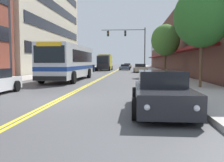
# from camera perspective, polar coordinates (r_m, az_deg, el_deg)

# --- Properties ---
(ground_plane) EXTENTS (240.00, 240.00, 0.00)m
(ground_plane) POSITION_cam_1_polar(r_m,az_deg,el_deg) (47.84, 0.98, 2.40)
(ground_plane) COLOR #4C4C4F
(sidewalk_left) EXTENTS (3.28, 106.00, 0.18)m
(sidewalk_left) POSITION_cam_1_polar(r_m,az_deg,el_deg) (48.86, -7.41, 2.51)
(sidewalk_left) COLOR #B2ADA5
(sidewalk_left) RESTS_ON ground_plane
(sidewalk_right) EXTENTS (3.28, 106.00, 0.18)m
(sidewalk_right) POSITION_cam_1_polar(r_m,az_deg,el_deg) (47.87, 9.54, 2.45)
(sidewalk_right) COLOR #B2ADA5
(sidewalk_right) RESTS_ON ground_plane
(centre_line) EXTENTS (0.34, 106.00, 0.01)m
(centre_line) POSITION_cam_1_polar(r_m,az_deg,el_deg) (47.84, 0.98, 2.40)
(centre_line) COLOR yellow
(centre_line) RESTS_ON ground_plane
(storefront_row_right) EXTENTS (9.10, 68.00, 9.18)m
(storefront_row_right) POSITION_cam_1_polar(r_m,az_deg,el_deg) (48.74, 16.57, 7.65)
(storefront_row_right) COLOR brown
(storefront_row_right) RESTS_ON ground_plane
(city_bus) EXTENTS (2.84, 11.15, 3.12)m
(city_bus) POSITION_cam_1_polar(r_m,az_deg,el_deg) (23.49, -9.64, 4.52)
(city_bus) COLOR silver
(city_bus) RESTS_ON ground_plane
(car_navy_parked_left_near) EXTENTS (2.18, 4.55, 1.18)m
(car_navy_parked_left_near) POSITION_cam_1_polar(r_m,az_deg,el_deg) (43.14, -5.31, 2.91)
(car_navy_parked_left_near) COLOR #19234C
(car_navy_parked_left_near) RESTS_ON ground_plane
(car_silver_parked_left_far) EXTENTS (2.15, 4.52, 1.17)m
(car_silver_parked_left_far) POSITION_cam_1_polar(r_m,az_deg,el_deg) (35.47, -7.48, 2.55)
(car_silver_parked_left_far) COLOR #B7B7BC
(car_silver_parked_left_far) RESTS_ON ground_plane
(car_charcoal_parked_right_foreground) EXTENTS (2.02, 4.86, 1.40)m
(car_charcoal_parked_right_foreground) POSITION_cam_1_polar(r_m,az_deg,el_deg) (8.83, 11.19, -2.59)
(car_charcoal_parked_right_foreground) COLOR #232328
(car_charcoal_parked_right_foreground) RESTS_ON ground_plane
(car_champagne_parked_right_mid) EXTENTS (2.16, 4.65, 1.36)m
(car_champagne_parked_right_mid) POSITION_cam_1_polar(r_m,az_deg,el_deg) (40.56, 6.47, 2.90)
(car_champagne_parked_right_mid) COLOR beige
(car_champagne_parked_right_mid) RESTS_ON ground_plane
(car_beige_moving_lead) EXTENTS (2.15, 4.84, 1.24)m
(car_beige_moving_lead) POSITION_cam_1_polar(r_m,az_deg,el_deg) (68.26, 3.53, 3.50)
(car_beige_moving_lead) COLOR #BCAD89
(car_beige_moving_lead) RESTS_ON ground_plane
(car_slate_blue_moving_second) EXTENTS (2.17, 4.79, 1.17)m
(car_slate_blue_moving_second) POSITION_cam_1_polar(r_m,az_deg,el_deg) (51.20, 2.99, 3.16)
(car_slate_blue_moving_second) COLOR #475675
(car_slate_blue_moving_second) RESTS_ON ground_plane
(box_truck) EXTENTS (2.56, 6.89, 3.07)m
(box_truck) POSITION_cam_1_polar(r_m,az_deg,el_deg) (48.77, -1.62, 4.32)
(box_truck) COLOR #232328
(box_truck) RESTS_ON ground_plane
(traffic_signal_mast) EXTENTS (7.51, 0.38, 7.48)m
(traffic_signal_mast) POSITION_cam_1_polar(r_m,az_deg,el_deg) (43.27, 4.27, 9.27)
(traffic_signal_mast) COLOR #47474C
(traffic_signal_mast) RESTS_ON ground_plane
(street_lamp_left_near) EXTENTS (2.15, 0.28, 7.62)m
(street_lamp_left_near) POSITION_cam_1_polar(r_m,az_deg,el_deg) (19.13, -21.53, 12.62)
(street_lamp_left_near) COLOR #47474C
(street_lamp_left_near) RESTS_ON ground_plane
(street_tree_right_near) EXTENTS (3.30, 3.30, 6.00)m
(street_tree_right_near) POSITION_cam_1_polar(r_m,az_deg,el_deg) (16.11, 19.87, 13.62)
(street_tree_right_near) COLOR brown
(street_tree_right_near) RESTS_ON sidewalk_right
(street_tree_right_mid) EXTENTS (3.17, 3.17, 5.68)m
(street_tree_right_mid) POSITION_cam_1_polar(r_m,az_deg,el_deg) (28.73, 12.12, 9.11)
(street_tree_right_mid) COLOR brown
(street_tree_right_mid) RESTS_ON sidewalk_right
(fire_hydrant) EXTENTS (0.33, 0.25, 0.92)m
(fire_hydrant) POSITION_cam_1_polar(r_m,az_deg,el_deg) (20.46, 12.28, 1.33)
(fire_hydrant) COLOR #B7B7BC
(fire_hydrant) RESTS_ON sidewalk_right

